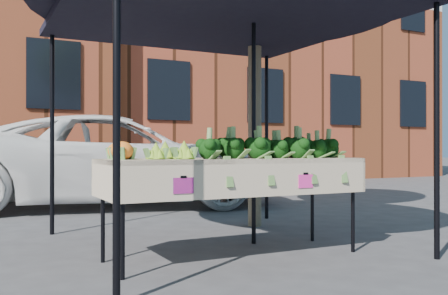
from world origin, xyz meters
TOP-DOWN VIEW (x-y plane):
  - ground at (0.00, 0.00)m, footprint 90.00×90.00m
  - table at (-0.03, 0.00)m, footprint 2.40×0.81m
  - canopy at (0.11, 0.56)m, footprint 3.16×3.16m
  - broccoli_heap at (0.33, 0.03)m, footprint 1.55×0.58m
  - romanesco_cluster at (-0.69, -0.01)m, footprint 0.44×0.48m
  - cauliflower_pair at (-1.06, 0.07)m, footprint 0.24×0.44m
  - vehicle at (0.08, 4.55)m, footprint 2.08×2.86m
  - street_tree at (1.07, 1.50)m, footprint 2.53×2.53m
  - building_right at (7.00, 12.50)m, footprint 12.00×8.00m

SIDE VIEW (x-z plane):
  - ground at x=0.00m, z-range 0.00..0.00m
  - table at x=-0.03m, z-range 0.00..0.90m
  - cauliflower_pair at x=-1.06m, z-range 0.90..1.09m
  - romanesco_cluster at x=-0.69m, z-range 0.90..1.11m
  - broccoli_heap at x=0.33m, z-range 0.90..1.17m
  - canopy at x=0.11m, z-range 0.00..2.74m
  - street_tree at x=1.07m, z-range 0.00..4.98m
  - vehicle at x=0.08m, z-range 0.00..5.61m
  - building_right at x=7.00m, z-range 0.00..8.50m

